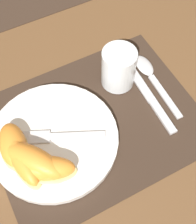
{
  "coord_description": "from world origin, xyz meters",
  "views": [
    {
      "loc": [
        -0.14,
        -0.28,
        0.57
      ],
      "look_at": [
        0.01,
        0.01,
        0.02
      ],
      "focal_mm": 50.0,
      "sensor_mm": 36.0,
      "label": 1
    }
  ],
  "objects_px": {
    "citrus_wedge_1": "(21,158)",
    "knife": "(149,96)",
    "citrus_wedge_2": "(33,161)",
    "citrus_wedge_3": "(46,169)",
    "juice_glass": "(118,70)",
    "citrus_wedge_0": "(13,145)",
    "spoon": "(149,73)",
    "fork": "(54,137)",
    "plate": "(54,140)"
  },
  "relations": [
    {
      "from": "citrus_wedge_1",
      "to": "citrus_wedge_3",
      "type": "height_order",
      "value": "citrus_wedge_1"
    },
    {
      "from": "citrus_wedge_0",
      "to": "citrus_wedge_3",
      "type": "bearing_deg",
      "value": -63.01
    },
    {
      "from": "fork",
      "to": "citrus_wedge_3",
      "type": "relative_size",
      "value": 1.38
    },
    {
      "from": "knife",
      "to": "citrus_wedge_2",
      "type": "bearing_deg",
      "value": -172.42
    },
    {
      "from": "juice_glass",
      "to": "citrus_wedge_3",
      "type": "relative_size",
      "value": 0.75
    },
    {
      "from": "fork",
      "to": "citrus_wedge_2",
      "type": "height_order",
      "value": "citrus_wedge_2"
    },
    {
      "from": "plate",
      "to": "juice_glass",
      "type": "relative_size",
      "value": 2.8
    },
    {
      "from": "knife",
      "to": "spoon",
      "type": "height_order",
      "value": "spoon"
    },
    {
      "from": "spoon",
      "to": "citrus_wedge_1",
      "type": "relative_size",
      "value": 1.37
    },
    {
      "from": "spoon",
      "to": "citrus_wedge_3",
      "type": "distance_m",
      "value": 0.32
    },
    {
      "from": "juice_glass",
      "to": "fork",
      "type": "bearing_deg",
      "value": -159.08
    },
    {
      "from": "citrus_wedge_1",
      "to": "citrus_wedge_2",
      "type": "distance_m",
      "value": 0.02
    },
    {
      "from": "juice_glass",
      "to": "knife",
      "type": "relative_size",
      "value": 0.43
    },
    {
      "from": "juice_glass",
      "to": "spoon",
      "type": "distance_m",
      "value": 0.08
    },
    {
      "from": "citrus_wedge_3",
      "to": "juice_glass",
      "type": "bearing_deg",
      "value": 30.09
    },
    {
      "from": "citrus_wedge_0",
      "to": "citrus_wedge_1",
      "type": "distance_m",
      "value": 0.03
    },
    {
      "from": "juice_glass",
      "to": "spoon",
      "type": "xyz_separation_m",
      "value": [
        0.07,
        -0.02,
        -0.04
      ]
    },
    {
      "from": "juice_glass",
      "to": "citrus_wedge_2",
      "type": "bearing_deg",
      "value": -156.03
    },
    {
      "from": "citrus_wedge_1",
      "to": "citrus_wedge_0",
      "type": "bearing_deg",
      "value": 97.6
    },
    {
      "from": "knife",
      "to": "citrus_wedge_1",
      "type": "bearing_deg",
      "value": -176.09
    },
    {
      "from": "juice_glass",
      "to": "citrus_wedge_1",
      "type": "xyz_separation_m",
      "value": [
        -0.26,
        -0.09,
        -0.01
      ]
    },
    {
      "from": "spoon",
      "to": "fork",
      "type": "bearing_deg",
      "value": -168.64
    },
    {
      "from": "citrus_wedge_0",
      "to": "knife",
      "type": "bearing_deg",
      "value": -1.94
    },
    {
      "from": "citrus_wedge_2",
      "to": "citrus_wedge_3",
      "type": "relative_size",
      "value": 1.14
    },
    {
      "from": "fork",
      "to": "citrus_wedge_1",
      "type": "xyz_separation_m",
      "value": [
        -0.07,
        -0.02,
        0.02
      ]
    },
    {
      "from": "juice_glass",
      "to": "citrus_wedge_2",
      "type": "distance_m",
      "value": 0.26
    },
    {
      "from": "knife",
      "to": "citrus_wedge_0",
      "type": "distance_m",
      "value": 0.3
    },
    {
      "from": "spoon",
      "to": "juice_glass",
      "type": "bearing_deg",
      "value": 165.45
    },
    {
      "from": "plate",
      "to": "fork",
      "type": "height_order",
      "value": "fork"
    },
    {
      "from": "spoon",
      "to": "citrus_wedge_3",
      "type": "xyz_separation_m",
      "value": [
        -0.3,
        -0.11,
        0.03
      ]
    },
    {
      "from": "knife",
      "to": "citrus_wedge_1",
      "type": "height_order",
      "value": "citrus_wedge_1"
    },
    {
      "from": "plate",
      "to": "juice_glass",
      "type": "bearing_deg",
      "value": 21.35
    },
    {
      "from": "knife",
      "to": "citrus_wedge_3",
      "type": "distance_m",
      "value": 0.27
    },
    {
      "from": "plate",
      "to": "citrus_wedge_2",
      "type": "relative_size",
      "value": 1.85
    },
    {
      "from": "plate",
      "to": "citrus_wedge_1",
      "type": "xyz_separation_m",
      "value": [
        -0.07,
        -0.02,
        0.03
      ]
    },
    {
      "from": "citrus_wedge_1",
      "to": "citrus_wedge_3",
      "type": "xyz_separation_m",
      "value": [
        0.03,
        -0.04,
        -0.0
      ]
    },
    {
      "from": "fork",
      "to": "citrus_wedge_1",
      "type": "bearing_deg",
      "value": -165.29
    },
    {
      "from": "juice_glass",
      "to": "spoon",
      "type": "height_order",
      "value": "juice_glass"
    },
    {
      "from": "fork",
      "to": "citrus_wedge_2",
      "type": "relative_size",
      "value": 1.2
    },
    {
      "from": "plate",
      "to": "citrus_wedge_3",
      "type": "relative_size",
      "value": 2.11
    },
    {
      "from": "juice_glass",
      "to": "citrus_wedge_1",
      "type": "distance_m",
      "value": 0.27
    },
    {
      "from": "juice_glass",
      "to": "citrus_wedge_0",
      "type": "relative_size",
      "value": 0.89
    },
    {
      "from": "citrus_wedge_3",
      "to": "citrus_wedge_2",
      "type": "bearing_deg",
      "value": 121.59
    },
    {
      "from": "juice_glass",
      "to": "citrus_wedge_1",
      "type": "relative_size",
      "value": 0.68
    },
    {
      "from": "knife",
      "to": "spoon",
      "type": "bearing_deg",
      "value": 56.36
    },
    {
      "from": "citrus_wedge_1",
      "to": "knife",
      "type": "bearing_deg",
      "value": 3.91
    },
    {
      "from": "spoon",
      "to": "citrus_wedge_2",
      "type": "bearing_deg",
      "value": -164.35
    },
    {
      "from": "fork",
      "to": "juice_glass",
      "type": "bearing_deg",
      "value": 20.92
    },
    {
      "from": "fork",
      "to": "citrus_wedge_2",
      "type": "bearing_deg",
      "value": -146.72
    },
    {
      "from": "spoon",
      "to": "citrus_wedge_0",
      "type": "height_order",
      "value": "citrus_wedge_0"
    }
  ]
}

